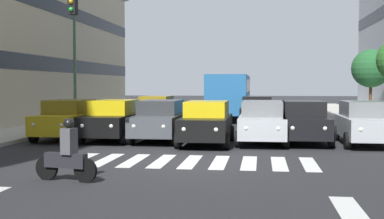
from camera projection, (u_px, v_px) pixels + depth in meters
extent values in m
plane|color=#262628|center=(191.00, 162.00, 15.59)|extent=(180.00, 180.00, 0.00)
cube|color=silver|center=(310.00, 164.00, 15.10)|extent=(0.45, 2.80, 0.01)
cube|color=silver|center=(279.00, 163.00, 15.22)|extent=(0.45, 2.80, 0.01)
cube|color=silver|center=(249.00, 163.00, 15.34)|extent=(0.45, 2.80, 0.01)
cube|color=silver|center=(220.00, 162.00, 15.47)|extent=(0.45, 2.80, 0.01)
cube|color=silver|center=(191.00, 162.00, 15.59)|extent=(0.45, 2.80, 0.01)
cube|color=silver|center=(162.00, 161.00, 15.71)|extent=(0.45, 2.80, 0.01)
cube|color=silver|center=(134.00, 160.00, 15.83)|extent=(0.45, 2.80, 0.01)
cube|color=silver|center=(106.00, 160.00, 15.95)|extent=(0.45, 2.80, 0.01)
cube|color=silver|center=(79.00, 159.00, 16.08)|extent=(0.45, 2.80, 0.01)
cube|color=silver|center=(349.00, 209.00, 9.62)|extent=(0.50, 2.20, 0.01)
cube|color=#B2B7BC|center=(365.00, 127.00, 19.83)|extent=(1.80, 4.40, 0.80)
cube|color=slate|center=(364.00, 109.00, 19.99)|extent=(1.58, 2.46, 0.60)
cylinder|color=black|center=(347.00, 141.00, 18.53)|extent=(0.22, 0.64, 0.64)
cylinder|color=black|center=(380.00, 134.00, 21.16)|extent=(0.22, 0.64, 0.64)
cylinder|color=black|center=(336.00, 133.00, 21.41)|extent=(0.22, 0.64, 0.64)
sphere|color=white|center=(361.00, 129.00, 17.78)|extent=(0.18, 0.18, 0.18)
cube|color=black|center=(304.00, 126.00, 20.45)|extent=(1.80, 4.40, 0.80)
cube|color=black|center=(303.00, 108.00, 20.61)|extent=(1.58, 2.46, 0.60)
cylinder|color=black|center=(331.00, 140.00, 18.91)|extent=(0.22, 0.64, 0.64)
cylinder|color=black|center=(283.00, 139.00, 19.16)|extent=(0.22, 0.64, 0.64)
cylinder|color=black|center=(322.00, 132.00, 21.79)|extent=(0.22, 0.64, 0.64)
cylinder|color=black|center=(280.00, 132.00, 22.03)|extent=(0.22, 0.64, 0.64)
sphere|color=white|center=(325.00, 128.00, 18.24)|extent=(0.18, 0.18, 0.18)
sphere|color=white|center=(293.00, 128.00, 18.40)|extent=(0.18, 0.18, 0.18)
cube|color=#B2B7BC|center=(262.00, 126.00, 20.35)|extent=(1.80, 4.40, 0.80)
cube|color=slate|center=(262.00, 108.00, 20.51)|extent=(1.58, 2.46, 0.60)
cylinder|color=black|center=(286.00, 140.00, 18.81)|extent=(0.22, 0.64, 0.64)
cylinder|color=black|center=(238.00, 139.00, 19.05)|extent=(0.22, 0.64, 0.64)
cylinder|color=black|center=(283.00, 133.00, 21.68)|extent=(0.22, 0.64, 0.64)
cylinder|color=black|center=(241.00, 132.00, 21.93)|extent=(0.22, 0.64, 0.64)
sphere|color=white|center=(278.00, 129.00, 18.14)|extent=(0.18, 0.18, 0.18)
sphere|color=white|center=(246.00, 128.00, 18.29)|extent=(0.18, 0.18, 0.18)
cube|color=black|center=(206.00, 127.00, 19.98)|extent=(1.80, 4.40, 0.80)
cube|color=yellow|center=(207.00, 109.00, 20.14)|extent=(1.58, 2.46, 0.60)
cylinder|color=black|center=(227.00, 141.00, 18.44)|extent=(0.22, 0.64, 0.64)
cylinder|color=black|center=(178.00, 140.00, 18.68)|extent=(0.22, 0.64, 0.64)
cylinder|color=black|center=(231.00, 133.00, 21.31)|extent=(0.22, 0.64, 0.64)
cylinder|color=black|center=(189.00, 133.00, 21.56)|extent=(0.22, 0.64, 0.64)
sphere|color=white|center=(216.00, 130.00, 17.77)|extent=(0.18, 0.18, 0.18)
sphere|color=white|center=(184.00, 129.00, 17.92)|extent=(0.18, 0.18, 0.18)
cube|color=#474C51|center=(160.00, 124.00, 21.22)|extent=(1.80, 4.40, 0.80)
cube|color=#343639|center=(161.00, 107.00, 21.38)|extent=(1.58, 2.46, 0.60)
cylinder|color=black|center=(175.00, 137.00, 19.68)|extent=(0.22, 0.64, 0.64)
cylinder|color=black|center=(130.00, 137.00, 19.93)|extent=(0.22, 0.64, 0.64)
cylinder|color=black|center=(186.00, 131.00, 22.56)|extent=(0.22, 0.64, 0.64)
cylinder|color=black|center=(147.00, 130.00, 22.80)|extent=(0.22, 0.64, 0.64)
sphere|color=white|center=(164.00, 127.00, 19.01)|extent=(0.18, 0.18, 0.18)
sphere|color=white|center=(134.00, 126.00, 19.17)|extent=(0.18, 0.18, 0.18)
cube|color=black|center=(113.00, 124.00, 21.45)|extent=(1.80, 4.40, 0.80)
cube|color=yellow|center=(114.00, 107.00, 21.61)|extent=(1.58, 2.46, 0.60)
cylinder|color=black|center=(125.00, 137.00, 19.91)|extent=(0.22, 0.64, 0.64)
cylinder|color=black|center=(81.00, 136.00, 20.15)|extent=(0.22, 0.64, 0.64)
cylinder|color=black|center=(142.00, 130.00, 22.78)|extent=(0.22, 0.64, 0.64)
cylinder|color=black|center=(103.00, 130.00, 23.02)|extent=(0.22, 0.64, 0.64)
sphere|color=white|center=(111.00, 126.00, 19.24)|extent=(0.18, 0.18, 0.18)
sphere|color=white|center=(82.00, 126.00, 19.39)|extent=(0.18, 0.18, 0.18)
cube|color=gold|center=(68.00, 123.00, 21.94)|extent=(1.80, 4.40, 0.80)
cube|color=olive|center=(70.00, 107.00, 22.10)|extent=(1.58, 2.46, 0.60)
cylinder|color=black|center=(76.00, 136.00, 20.40)|extent=(0.22, 0.64, 0.64)
cylinder|color=black|center=(34.00, 135.00, 20.64)|extent=(0.22, 0.64, 0.64)
cylinder|color=black|center=(99.00, 129.00, 23.27)|extent=(0.22, 0.64, 0.64)
cylinder|color=black|center=(62.00, 129.00, 23.51)|extent=(0.22, 0.64, 0.64)
sphere|color=white|center=(61.00, 125.00, 19.73)|extent=(0.18, 0.18, 0.18)
sphere|color=white|center=(34.00, 125.00, 19.88)|extent=(0.18, 0.18, 0.18)
cube|color=black|center=(257.00, 114.00, 28.34)|extent=(1.80, 4.40, 0.80)
cube|color=black|center=(257.00, 102.00, 28.50)|extent=(1.58, 2.46, 0.60)
cylinder|color=black|center=(274.00, 123.00, 26.80)|extent=(0.22, 0.64, 0.64)
cylinder|color=black|center=(240.00, 123.00, 27.04)|extent=(0.22, 0.64, 0.64)
cylinder|color=black|center=(273.00, 120.00, 29.67)|extent=(0.22, 0.64, 0.64)
cylinder|color=black|center=(242.00, 119.00, 29.92)|extent=(0.22, 0.64, 0.64)
sphere|color=white|center=(268.00, 115.00, 26.13)|extent=(0.18, 0.18, 0.18)
sphere|color=white|center=(246.00, 115.00, 26.29)|extent=(0.18, 0.18, 0.18)
cube|color=gold|center=(156.00, 114.00, 28.88)|extent=(1.80, 4.40, 0.80)
cube|color=olive|center=(157.00, 101.00, 29.04)|extent=(1.58, 2.46, 0.60)
cylinder|color=black|center=(167.00, 123.00, 27.34)|extent=(0.22, 0.64, 0.64)
cylinder|color=black|center=(134.00, 122.00, 27.58)|extent=(0.22, 0.64, 0.64)
cylinder|color=black|center=(176.00, 119.00, 30.21)|extent=(0.22, 0.64, 0.64)
cylinder|color=black|center=(146.00, 119.00, 30.46)|extent=(0.22, 0.64, 0.64)
sphere|color=white|center=(158.00, 114.00, 26.67)|extent=(0.18, 0.18, 0.18)
sphere|color=white|center=(137.00, 114.00, 26.83)|extent=(0.18, 0.18, 0.18)
cube|color=#286BAD|center=(230.00, 94.00, 35.11)|extent=(2.50, 10.50, 2.50)
cube|color=black|center=(230.00, 86.00, 35.08)|extent=(2.52, 9.87, 0.80)
cylinder|color=black|center=(247.00, 115.00, 31.37)|extent=(0.28, 1.00, 1.00)
cylinder|color=black|center=(207.00, 114.00, 31.71)|extent=(0.28, 1.00, 1.00)
cylinder|color=black|center=(249.00, 109.00, 38.12)|extent=(0.28, 1.00, 1.00)
cylinder|color=black|center=(216.00, 109.00, 38.46)|extent=(0.28, 1.00, 1.00)
cylinder|color=black|center=(47.00, 168.00, 12.62)|extent=(0.61, 0.21, 0.60)
cylinder|color=black|center=(85.00, 170.00, 12.27)|extent=(0.61, 0.21, 0.60)
cube|color=#232328|center=(66.00, 160.00, 12.43)|extent=(1.13, 0.45, 0.36)
cube|color=#4C4C51|center=(69.00, 141.00, 12.38)|extent=(0.34, 0.41, 0.64)
sphere|color=black|center=(69.00, 123.00, 12.36)|extent=(0.26, 0.26, 0.26)
cube|color=black|center=(73.00, 2.00, 15.73)|extent=(0.24, 0.28, 0.76)
sphere|color=orange|center=(71.00, 2.00, 15.58)|extent=(0.14, 0.14, 0.14)
sphere|color=green|center=(71.00, 9.00, 15.59)|extent=(0.14, 0.14, 0.14)
cylinder|color=#4C6B56|center=(75.00, 61.00, 28.36)|extent=(0.16, 0.16, 7.16)
ellipsoid|color=#B7BCC1|center=(124.00, 0.00, 27.80)|extent=(0.56, 0.28, 0.20)
cylinder|color=#513823|center=(370.00, 99.00, 33.47)|extent=(0.20, 0.20, 2.53)
sphere|color=#235B2D|center=(371.00, 68.00, 33.37)|extent=(2.54, 2.54, 2.54)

